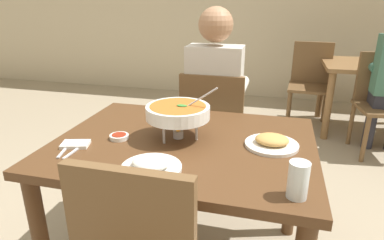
# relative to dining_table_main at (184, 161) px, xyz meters

# --- Properties ---
(dining_table_main) EXTENTS (1.20, 0.92, 0.73)m
(dining_table_main) POSITION_rel_dining_table_main_xyz_m (0.00, 0.00, 0.00)
(dining_table_main) COLOR #51331C
(dining_table_main) RESTS_ON ground_plane
(chair_diner_main) EXTENTS (0.44, 0.44, 0.90)m
(chair_diner_main) POSITION_rel_dining_table_main_xyz_m (-0.00, 0.75, -0.11)
(chair_diner_main) COLOR brown
(chair_diner_main) RESTS_ON ground_plane
(diner_main) EXTENTS (0.40, 0.45, 1.31)m
(diner_main) POSITION_rel_dining_table_main_xyz_m (0.00, 0.78, 0.12)
(diner_main) COLOR #2D2D38
(diner_main) RESTS_ON ground_plane
(curry_bowl) EXTENTS (0.33, 0.30, 0.26)m
(curry_bowl) POSITION_rel_dining_table_main_xyz_m (-0.04, 0.03, 0.23)
(curry_bowl) COLOR silver
(curry_bowl) RESTS_ON dining_table_main
(rice_plate) EXTENTS (0.24, 0.24, 0.06)m
(rice_plate) POSITION_rel_dining_table_main_xyz_m (-0.05, -0.30, 0.12)
(rice_plate) COLOR white
(rice_plate) RESTS_ON dining_table_main
(appetizer_plate) EXTENTS (0.24, 0.24, 0.06)m
(appetizer_plate) POSITION_rel_dining_table_main_xyz_m (0.40, 0.04, 0.12)
(appetizer_plate) COLOR white
(appetizer_plate) RESTS_ON dining_table_main
(sauce_dish) EXTENTS (0.09, 0.09, 0.02)m
(sauce_dish) POSITION_rel_dining_table_main_xyz_m (-0.31, -0.05, 0.12)
(sauce_dish) COLOR white
(sauce_dish) RESTS_ON dining_table_main
(napkin_folded) EXTENTS (0.14, 0.11, 0.02)m
(napkin_folded) POSITION_rel_dining_table_main_xyz_m (-0.46, -0.18, 0.11)
(napkin_folded) COLOR white
(napkin_folded) RESTS_ON dining_table_main
(fork_utensil) EXTENTS (0.05, 0.17, 0.01)m
(fork_utensil) POSITION_rel_dining_table_main_xyz_m (-0.48, -0.23, 0.11)
(fork_utensil) COLOR silver
(fork_utensil) RESTS_ON dining_table_main
(spoon_utensil) EXTENTS (0.02, 0.17, 0.01)m
(spoon_utensil) POSITION_rel_dining_table_main_xyz_m (-0.43, -0.23, 0.11)
(spoon_utensil) COLOR silver
(spoon_utensil) RESTS_ON dining_table_main
(drink_glass) EXTENTS (0.07, 0.07, 0.13)m
(drink_glass) POSITION_rel_dining_table_main_xyz_m (0.50, -0.35, 0.16)
(drink_glass) COLOR silver
(drink_glass) RESTS_ON dining_table_main
(dining_table_far) EXTENTS (1.00, 0.80, 0.73)m
(dining_table_far) POSITION_rel_dining_table_main_xyz_m (1.35, 2.33, -0.02)
(dining_table_far) COLOR brown
(dining_table_far) RESTS_ON ground_plane
(chair_bg_left) EXTENTS (0.49, 0.49, 0.90)m
(chair_bg_left) POSITION_rel_dining_table_main_xyz_m (1.33, 1.84, -0.11)
(chair_bg_left) COLOR brown
(chair_bg_left) RESTS_ON ground_plane
(chair_bg_right) EXTENTS (0.47, 0.47, 0.90)m
(chair_bg_right) POSITION_rel_dining_table_main_xyz_m (0.75, 2.43, -0.11)
(chair_bg_right) COLOR brown
(chair_bg_right) RESTS_ON ground_plane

